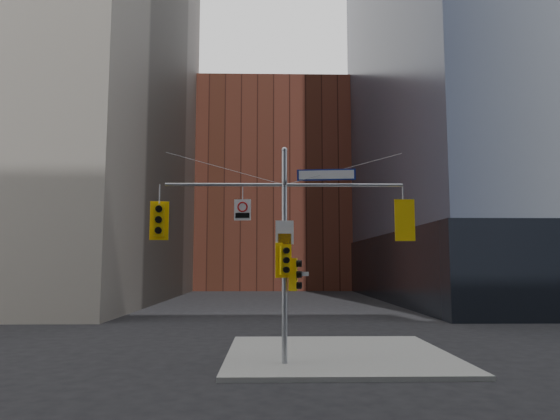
{
  "coord_description": "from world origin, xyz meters",
  "views": [
    {
      "loc": [
        -0.5,
        -14.57,
        3.35
      ],
      "look_at": [
        -0.15,
        2.0,
        5.15
      ],
      "focal_mm": 32.0,
      "sensor_mm": 36.0,
      "label": 1
    }
  ],
  "objects_px": {
    "traffic_light_pole_front": "(285,260)",
    "traffic_light_west_arm": "(159,220)",
    "traffic_light_east_arm": "(403,221)",
    "street_sign_blade": "(326,175)",
    "traffic_light_pole_side": "(294,274)",
    "regulatory_sign_arm": "(242,209)",
    "signal_assembly": "(284,232)"
  },
  "relations": [
    {
      "from": "regulatory_sign_arm",
      "to": "street_sign_blade",
      "type": "bearing_deg",
      "value": 6.46
    },
    {
      "from": "traffic_light_east_arm",
      "to": "traffic_light_pole_side",
      "type": "distance_m",
      "value": 4.09
    },
    {
      "from": "traffic_light_west_arm",
      "to": "regulatory_sign_arm",
      "type": "xyz_separation_m",
      "value": [
        2.77,
        -0.03,
        0.37
      ]
    },
    {
      "from": "traffic_light_pole_front",
      "to": "traffic_light_west_arm",
      "type": "bearing_deg",
      "value": 161.44
    },
    {
      "from": "traffic_light_east_arm",
      "to": "traffic_light_pole_front",
      "type": "distance_m",
      "value": 4.22
    },
    {
      "from": "traffic_light_pole_side",
      "to": "traffic_light_west_arm",
      "type": "bearing_deg",
      "value": 101.1
    },
    {
      "from": "signal_assembly",
      "to": "traffic_light_east_arm",
      "type": "bearing_deg",
      "value": 0.01
    },
    {
      "from": "signal_assembly",
      "to": "traffic_light_east_arm",
      "type": "height_order",
      "value": "signal_assembly"
    },
    {
      "from": "traffic_light_pole_side",
      "to": "street_sign_blade",
      "type": "relative_size",
      "value": 0.55
    },
    {
      "from": "traffic_light_pole_front",
      "to": "regulatory_sign_arm",
      "type": "relative_size",
      "value": 1.63
    },
    {
      "from": "traffic_light_east_arm",
      "to": "regulatory_sign_arm",
      "type": "relative_size",
      "value": 1.97
    },
    {
      "from": "signal_assembly",
      "to": "traffic_light_pole_front",
      "type": "relative_size",
      "value": 6.97
    },
    {
      "from": "signal_assembly",
      "to": "traffic_light_pole_front",
      "type": "height_order",
      "value": "signal_assembly"
    },
    {
      "from": "traffic_light_east_arm",
      "to": "street_sign_blade",
      "type": "relative_size",
      "value": 0.71
    },
    {
      "from": "regulatory_sign_arm",
      "to": "traffic_light_west_arm",
      "type": "bearing_deg",
      "value": -174.72
    },
    {
      "from": "traffic_light_west_arm",
      "to": "regulatory_sign_arm",
      "type": "bearing_deg",
      "value": -9.61
    },
    {
      "from": "traffic_light_west_arm",
      "to": "traffic_light_pole_side",
      "type": "relative_size",
      "value": 1.22
    },
    {
      "from": "traffic_light_east_arm",
      "to": "street_sign_blade",
      "type": "distance_m",
      "value": 3.01
    },
    {
      "from": "signal_assembly",
      "to": "traffic_light_pole_front",
      "type": "distance_m",
      "value": 0.98
    },
    {
      "from": "signal_assembly",
      "to": "traffic_light_pole_side",
      "type": "relative_size",
      "value": 7.46
    },
    {
      "from": "traffic_light_east_arm",
      "to": "traffic_light_pole_front",
      "type": "xyz_separation_m",
      "value": [
        -4.0,
        -0.27,
        -1.33
      ]
    },
    {
      "from": "street_sign_blade",
      "to": "traffic_light_east_arm",
      "type": "bearing_deg",
      "value": 6.8
    },
    {
      "from": "traffic_light_pole_front",
      "to": "regulatory_sign_arm",
      "type": "height_order",
      "value": "regulatory_sign_arm"
    },
    {
      "from": "signal_assembly",
      "to": "traffic_light_west_arm",
      "type": "xyz_separation_m",
      "value": [
        -4.18,
        0.01,
        0.38
      ]
    },
    {
      "from": "signal_assembly",
      "to": "regulatory_sign_arm",
      "type": "relative_size",
      "value": 11.34
    },
    {
      "from": "traffic_light_pole_side",
      "to": "traffic_light_pole_front",
      "type": "bearing_deg",
      "value": 140.52
    },
    {
      "from": "traffic_light_pole_side",
      "to": "traffic_light_pole_front",
      "type": "height_order",
      "value": "traffic_light_pole_front"
    },
    {
      "from": "traffic_light_west_arm",
      "to": "traffic_light_pole_front",
      "type": "height_order",
      "value": "traffic_light_west_arm"
    },
    {
      "from": "traffic_light_west_arm",
      "to": "regulatory_sign_arm",
      "type": "distance_m",
      "value": 2.8
    },
    {
      "from": "signal_assembly",
      "to": "traffic_light_pole_side",
      "type": "distance_m",
      "value": 1.45
    },
    {
      "from": "traffic_light_east_arm",
      "to": "street_sign_blade",
      "type": "height_order",
      "value": "street_sign_blade"
    },
    {
      "from": "traffic_light_pole_side",
      "to": "regulatory_sign_arm",
      "type": "bearing_deg",
      "value": 101.91
    }
  ]
}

